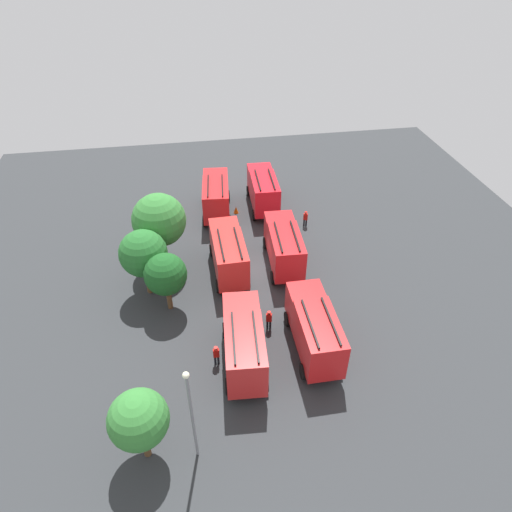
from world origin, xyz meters
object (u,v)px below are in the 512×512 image
Objects in this scene: fire_truck_0 at (314,328)px; fire_truck_4 at (228,252)px; tree_2 at (143,254)px; firefighter_2 at (305,218)px; tree_3 at (159,220)px; fire_truck_2 at (263,189)px; fire_truck_3 at (244,342)px; traffic_cone_0 at (236,210)px; lamppost at (191,411)px; fire_truck_5 at (216,195)px; firefighter_1 at (216,355)px; firefighter_0 at (269,319)px; tree_0 at (139,420)px; tree_1 at (165,274)px; fire_truck_1 at (284,245)px.

fire_truck_0 is 0.99× the size of fire_truck_4.
tree_2 is (-1.41, 6.65, 1.74)m from fire_truck_4.
firefighter_2 is 16.84m from tree_2.
tree_3 is at bearing 68.82° from fire_truck_4.
firefighter_2 is at bearing -137.97° from fire_truck_2.
traffic_cone_0 is (19.32, -1.92, -1.78)m from fire_truck_3.
tree_3 is 17.98m from lamppost.
firefighter_1 is (-19.33, 1.84, -1.22)m from fire_truck_5.
firefighter_0 is at bearing 47.50° from fire_truck_0.
fire_truck_5 is 1.07× the size of tree_3.
firefighter_1 is at bearing 167.27° from fire_truck_4.
fire_truck_4 is 1.42× the size of tree_0.
tree_3 is 9.30× the size of traffic_cone_0.
lamppost reaches higher than tree_2.
tree_1 reaches higher than fire_truck_3.
tree_1 is at bearing -176.50° from tree_3.
traffic_cone_0 is at bearing -43.96° from tree_3.
tree_3 reaches higher than firefighter_1.
tree_3 is at bearing 3.50° from tree_1.
fire_truck_2 and fire_truck_5 have the same top height.
fire_truck_5 is at bearing -34.33° from tree_3.
tree_1 is (-9.48, 13.26, 2.46)m from firefighter_2.
tree_3 is at bearing 136.04° from traffic_cone_0.
fire_truck_1 is 1.01× the size of fire_truck_4.
tree_2 reaches higher than firefighter_0.
traffic_cone_0 is at bearing 168.27° from firefighter_1.
tree_2 is at bearing 41.70° from fire_truck_3.
fire_truck_2 is at bearing -9.51° from fire_truck_3.
fire_truck_1 is at bearing -88.14° from fire_truck_4.
fire_truck_1 and fire_truck_4 have the same top height.
lamppost is (-17.90, -1.71, -0.38)m from tree_3.
fire_truck_4 is 1.05× the size of tree_3.
fire_truck_3 is at bearing -174.87° from fire_truck_5.
tree_2 is at bearing 0.67° from tree_0.
fire_truck_4 is at bearing -78.08° from tree_2.
traffic_cone_0 is (-0.65, 2.92, -1.78)m from fire_truck_2.
tree_0 reaches higher than fire_truck_1.
firefighter_1 is (-19.74, 6.70, -1.22)m from fire_truck_2.
traffic_cone_0 is at bearing -27.84° from tree_1.
fire_truck_4 is (-0.25, 4.77, 0.00)m from fire_truck_1.
fire_truck_1 is at bearing -147.36° from fire_truck_5.
tree_3 reaches higher than fire_truck_2.
lamppost reaches higher than fire_truck_3.
firefighter_2 is 0.32× the size of tree_0.
fire_truck_0 is 4.33× the size of firefighter_1.
tree_2 is at bearing 101.05° from fire_truck_1.
tree_3 is (1.96, 5.39, 2.47)m from fire_truck_4.
firefighter_1 is 18.62m from firefighter_2.
fire_truck_4 is (9.45, 4.80, 0.00)m from fire_truck_0.
fire_truck_3 reaches higher than firefighter_0.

